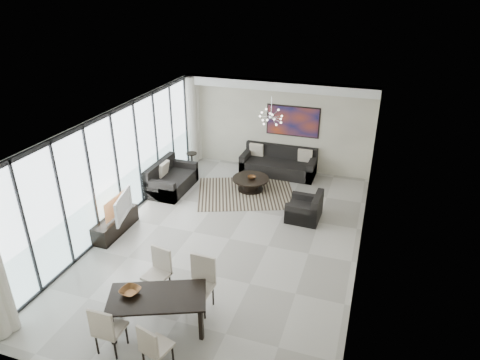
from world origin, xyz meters
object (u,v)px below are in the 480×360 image
at_px(sofa_main, 279,165).
at_px(tv_console, 116,224).
at_px(dining_table, 157,300).
at_px(coffee_table, 251,183).
at_px(television, 119,206).

height_order(sofa_main, tv_console, sofa_main).
xyz_separation_m(tv_console, dining_table, (2.54, -2.49, 0.39)).
distance_m(coffee_table, sofa_main, 1.48).
relative_size(coffee_table, dining_table, 0.57).
distance_m(coffee_table, tv_console, 4.10).
bearing_deg(dining_table, television, 133.46).
bearing_deg(tv_console, television, 6.20).
height_order(coffee_table, tv_console, tv_console).
relative_size(coffee_table, tv_console, 0.75).
bearing_deg(tv_console, sofa_main, 57.73).
bearing_deg(dining_table, coffee_table, 90.81).
bearing_deg(television, dining_table, -150.62).
relative_size(coffee_table, sofa_main, 0.46).
xyz_separation_m(coffee_table, television, (-2.30, -3.27, 0.55)).
height_order(tv_console, television, television).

